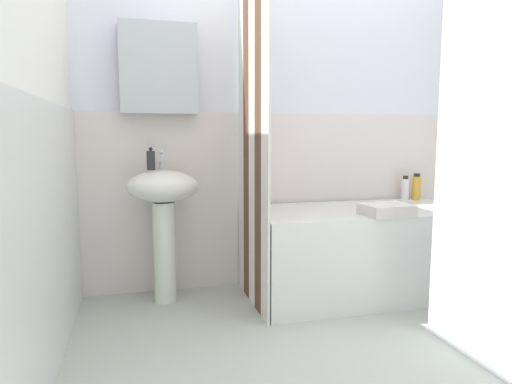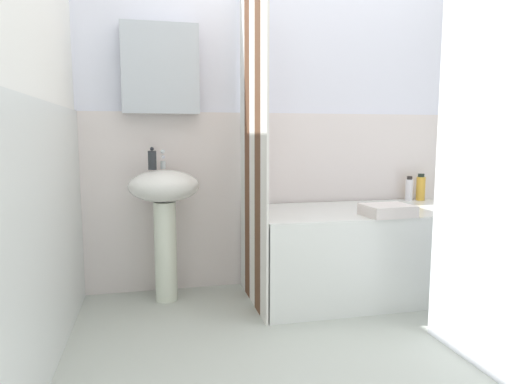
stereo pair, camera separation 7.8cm
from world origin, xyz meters
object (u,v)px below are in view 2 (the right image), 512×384
object	(u,v)px
bathtub	(360,252)
conditioner_bottle	(421,188)
sink	(165,206)
lotion_bottle	(409,189)
soap_dispenser	(152,160)
towel_folded	(387,210)

from	to	relation	value
bathtub	conditioner_bottle	world-z (taller)	conditioner_bottle
sink	lotion_bottle	bearing A→B (deg)	3.80
sink	bathtub	xyz separation A→B (m)	(1.25, -0.17, -0.33)
sink	lotion_bottle	xyz separation A→B (m)	(1.77, 0.12, 0.04)
bathtub	conditioner_bottle	distance (m)	0.77
sink	bathtub	world-z (taller)	sink
soap_dispenser	conditioner_bottle	distance (m)	1.95
sink	soap_dispenser	xyz separation A→B (m)	(-0.07, 0.05, 0.28)
conditioner_bottle	towel_folded	distance (m)	0.79
bathtub	towel_folded	size ratio (longest dim) A/B	5.08
bathtub	lotion_bottle	xyz separation A→B (m)	(0.52, 0.29, 0.37)
conditioner_bottle	towel_folded	xyz separation A→B (m)	(-0.57, -0.55, -0.06)
conditioner_bottle	lotion_bottle	xyz separation A→B (m)	(-0.09, 0.00, -0.01)
lotion_bottle	bathtub	bearing A→B (deg)	-150.79
sink	conditioner_bottle	distance (m)	1.87
towel_folded	bathtub	bearing A→B (deg)	98.65
conditioner_bottle	bathtub	bearing A→B (deg)	-154.90
soap_dispenser	bathtub	world-z (taller)	soap_dispenser
bathtub	conditioner_bottle	size ratio (longest dim) A/B	7.22
soap_dispenser	towel_folded	xyz separation A→B (m)	(1.36, -0.48, -0.29)
soap_dispenser	conditioner_bottle	world-z (taller)	soap_dispenser
lotion_bottle	towel_folded	size ratio (longest dim) A/B	0.64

